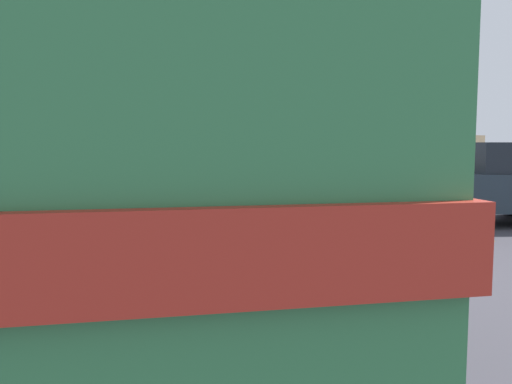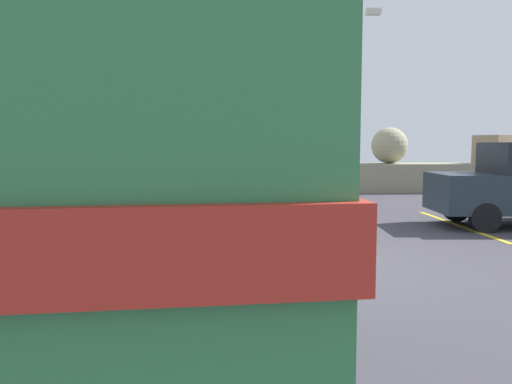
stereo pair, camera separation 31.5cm
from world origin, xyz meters
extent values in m
cube|color=#3D3A42|center=(0.00, 0.00, 0.01)|extent=(32.00, 26.00, 0.02)
cube|color=gray|center=(0.00, 11.80, 0.55)|extent=(31.36, 1.80, 1.10)
sphere|color=gray|center=(-5.92, 11.52, 1.53)|extent=(0.87, 0.87, 0.87)
sphere|color=#9E7963|center=(-1.84, 12.16, 1.53)|extent=(0.85, 0.85, 0.85)
sphere|color=gray|center=(1.76, 12.18, 1.48)|extent=(0.77, 0.77, 0.77)
sphere|color=tan|center=(5.16, 11.83, 1.79)|extent=(1.38, 1.38, 1.38)
cube|color=#978161|center=(9.25, 11.83, 1.64)|extent=(1.54, 1.52, 1.09)
cube|color=gold|center=(4.10, 3.50, 0.02)|extent=(0.12, 4.40, 0.01)
cylinder|color=black|center=(-3.65, 0.02, 0.50)|extent=(0.36, 0.98, 0.96)
cylinder|color=black|center=(-1.45, 0.21, 0.50)|extent=(0.36, 0.98, 0.96)
cube|color=#327746|center=(-2.34, -2.48, 1.57)|extent=(3.08, 8.57, 2.10)
cylinder|color=#327746|center=(-2.34, -2.48, 2.62)|extent=(2.86, 8.22, 2.20)
cube|color=#B02B1F|center=(-2.34, -2.48, 1.63)|extent=(3.14, 8.66, 0.20)
cube|color=black|center=(-2.34, -2.48, 2.15)|extent=(3.09, 8.24, 0.64)
cube|color=silver|center=(-2.69, 1.78, 0.70)|extent=(2.29, 0.35, 0.28)
cylinder|color=black|center=(4.24, 2.57, 0.33)|extent=(0.63, 0.24, 0.62)
cylinder|color=black|center=(4.32, 4.10, 0.33)|extent=(0.63, 0.24, 0.62)
cube|color=#222E39|center=(5.55, 3.26, 0.78)|extent=(4.19, 1.93, 0.84)
cylinder|color=black|center=(6.61, 4.63, 0.33)|extent=(0.62, 0.21, 0.62)
cylinder|color=#5B5B60|center=(2.58, 7.36, 2.94)|extent=(0.14, 0.14, 5.87)
cube|color=beige|center=(3.29, 7.84, 5.77)|extent=(0.44, 0.24, 0.18)
camera|label=1|loc=(-1.39, -7.60, 1.85)|focal=35.97mm
camera|label=2|loc=(-1.08, -7.63, 1.85)|focal=35.97mm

